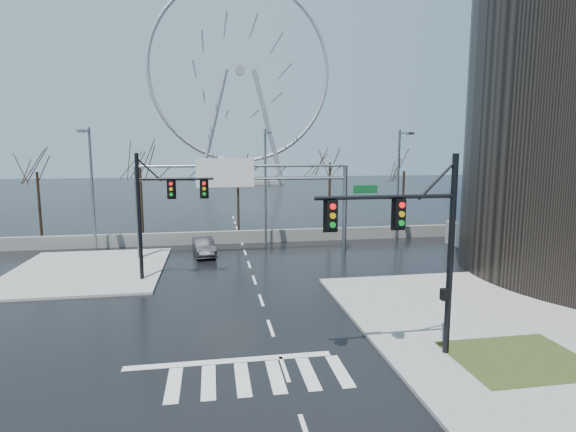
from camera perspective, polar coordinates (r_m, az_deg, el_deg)
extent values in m
plane|color=black|center=(21.35, -2.22, -14.03)|extent=(260.00, 260.00, 0.00)
cube|color=gray|center=(26.22, 19.75, -10.08)|extent=(12.00, 10.00, 0.15)
cube|color=gray|center=(33.69, -24.07, -6.30)|extent=(10.00, 12.00, 0.15)
cube|color=#303A18|center=(20.21, 27.26, -15.80)|extent=(5.00, 4.00, 0.02)
cube|color=slate|center=(40.39, -5.91, -2.64)|extent=(52.00, 0.50, 1.10)
cylinder|color=black|center=(18.48, 19.93, -5.02)|extent=(0.24, 0.24, 8.00)
cylinder|color=black|center=(16.92, 12.34, 2.36)|extent=(5.40, 0.16, 0.16)
cube|color=black|center=(17.05, 14.02, 0.31)|extent=(0.35, 0.28, 1.05)
cube|color=black|center=(16.19, 5.56, 0.11)|extent=(0.35, 0.28, 1.05)
cylinder|color=black|center=(29.24, -18.36, -0.26)|extent=(0.24, 0.24, 8.00)
cylinder|color=black|center=(28.74, -14.03, 4.59)|extent=(4.60, 0.16, 0.16)
cube|color=black|center=(28.66, -14.61, 3.35)|extent=(0.35, 0.28, 1.05)
cube|color=black|center=(28.56, -10.60, 3.46)|extent=(0.35, 0.28, 1.05)
cylinder|color=slate|center=(35.34, -18.48, 0.29)|extent=(0.36, 0.36, 7.00)
cylinder|color=slate|center=(36.46, 7.20, 0.88)|extent=(0.36, 0.36, 7.00)
cylinder|color=slate|center=(34.72, -5.52, 6.34)|extent=(16.00, 0.20, 0.20)
cylinder|color=slate|center=(34.77, -5.49, 4.69)|extent=(16.00, 0.20, 0.20)
cube|color=#0A4D1E|center=(34.51, -7.98, 5.46)|extent=(4.20, 0.10, 2.00)
cube|color=silver|center=(34.45, -7.98, 5.46)|extent=(4.40, 0.02, 2.20)
cylinder|color=slate|center=(39.39, -23.57, 2.99)|extent=(0.20, 0.20, 10.00)
cylinder|color=slate|center=(38.25, -24.37, 9.87)|extent=(0.12, 2.20, 0.12)
cube|color=slate|center=(37.27, -24.75, 9.76)|extent=(0.50, 0.70, 0.18)
cylinder|color=slate|center=(38.50, -2.88, 3.55)|extent=(0.20, 0.20, 10.00)
cylinder|color=slate|center=(37.33, -2.73, 10.63)|extent=(0.12, 2.20, 0.12)
cube|color=slate|center=(36.33, -2.53, 10.55)|extent=(0.50, 0.70, 0.18)
cylinder|color=slate|center=(41.65, 13.78, 3.68)|extent=(0.20, 0.20, 10.00)
cylinder|color=slate|center=(40.57, 14.63, 10.18)|extent=(0.12, 2.20, 0.12)
cube|color=slate|center=(39.65, 15.22, 10.07)|extent=(0.50, 0.70, 0.18)
cylinder|color=black|center=(46.54, -29.02, 1.04)|extent=(0.24, 0.24, 6.30)
cylinder|color=black|center=(43.85, -18.10, 1.58)|extent=(0.24, 0.24, 6.75)
cylinder|color=black|center=(44.48, -6.34, 1.44)|extent=(0.24, 0.24, 5.85)
cylinder|color=black|center=(44.86, 5.29, 2.26)|extent=(0.24, 0.24, 7.02)
cylinder|color=black|center=(48.04, 14.39, 1.89)|extent=(0.24, 0.24, 6.12)
cube|color=gray|center=(115.11, -5.90, 4.29)|extent=(18.00, 6.00, 1.00)
torus|color=#B2B2B7|center=(116.58, -6.10, 17.90)|extent=(45.00, 1.00, 45.00)
cylinder|color=#B2B2B7|center=(116.58, -6.10, 17.90)|extent=(2.40, 1.50, 2.40)
cylinder|color=#B2B2B7|center=(114.77, -9.55, 10.96)|extent=(8.28, 1.20, 28.82)
cylinder|color=#B2B2B7|center=(115.68, -2.47, 11.03)|extent=(8.28, 1.20, 28.82)
imported|color=black|center=(35.86, -10.63, -3.86)|extent=(2.01, 4.39, 1.40)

